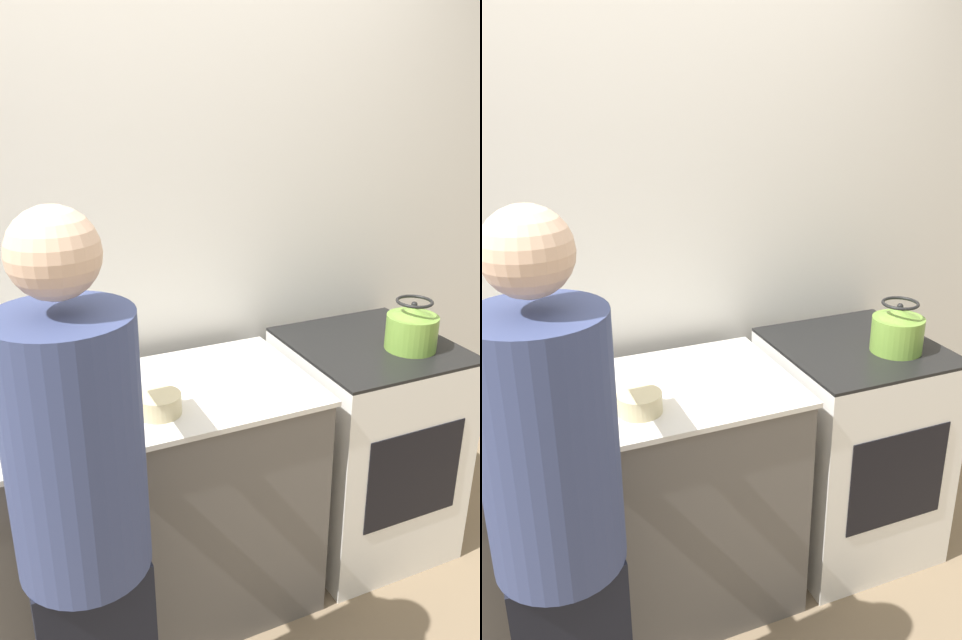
% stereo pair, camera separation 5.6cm
% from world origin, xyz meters
% --- Properties ---
extents(wall_back, '(8.00, 0.05, 2.60)m').
position_xyz_m(wall_back, '(0.00, 0.70, 1.30)').
color(wall_back, silver).
rests_on(wall_back, ground_plane).
extents(counter, '(1.59, 0.60, 0.89)m').
position_xyz_m(counter, '(-0.33, 0.29, 0.44)').
color(counter, '#5B5651').
rests_on(counter, ground_plane).
extents(oven, '(0.60, 0.64, 0.90)m').
position_xyz_m(oven, '(0.81, 0.32, 0.45)').
color(oven, silver).
rests_on(oven, ground_plane).
extents(person, '(0.36, 0.59, 1.63)m').
position_xyz_m(person, '(-0.42, -0.24, 0.89)').
color(person, black).
rests_on(person, ground_plane).
extents(cutting_board, '(0.28, 0.22, 0.02)m').
position_xyz_m(cutting_board, '(-0.47, 0.28, 0.89)').
color(cutting_board, silver).
rests_on(cutting_board, counter).
extents(knife, '(0.20, 0.07, 0.01)m').
position_xyz_m(knife, '(-0.47, 0.30, 0.91)').
color(knife, silver).
rests_on(knife, cutting_board).
extents(kettle, '(0.19, 0.19, 0.20)m').
position_xyz_m(kettle, '(0.92, 0.22, 0.98)').
color(kettle, olive).
rests_on(kettle, oven).
extents(bowl_mixing, '(0.14, 0.14, 0.06)m').
position_xyz_m(bowl_mixing, '(-0.10, 0.16, 0.92)').
color(bowl_mixing, '#C6B789').
rests_on(bowl_mixing, counter).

